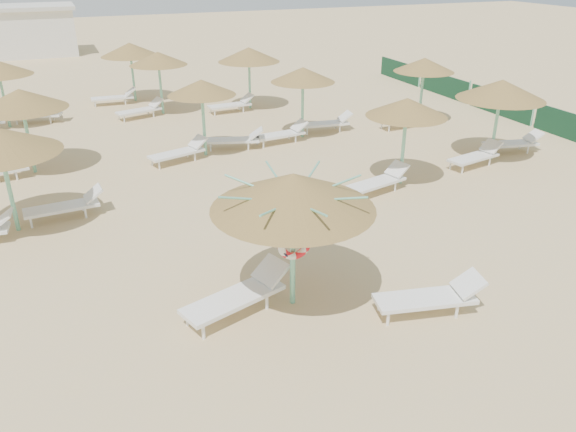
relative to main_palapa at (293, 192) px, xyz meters
name	(u,v)px	position (x,y,z in m)	size (l,w,h in m)	color
ground	(292,302)	(-0.01, -0.01, -2.44)	(120.00, 120.00, 0.00)	tan
main_palapa	(293,192)	(0.00, 0.00, 0.00)	(3.14, 3.14, 2.81)	#71C5A3
lounger_main_a	(240,294)	(-1.08, 0.11, -2.05)	(2.36, 1.36, 0.82)	white
lounger_main_b	(432,297)	(2.39, -1.36, -2.07)	(2.21, 1.06, 0.77)	white
palapa_field	(189,81)	(0.68, 11.26, -0.14)	(21.61, 16.51, 2.72)	#71C5A3
service_hut	(12,31)	(-6.01, 34.99, -0.80)	(8.40, 4.40, 3.25)	silver
windbreak_fence	(501,104)	(13.99, 9.95, -1.94)	(0.08, 19.84, 1.10)	#16442D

